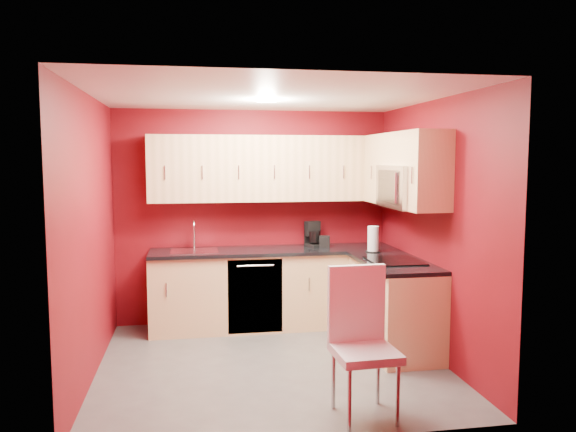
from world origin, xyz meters
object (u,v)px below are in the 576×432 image
object	(u,v)px
microwave	(407,187)
napkin_holder	(325,242)
paper_towel	(373,239)
sink	(194,248)
dining_chair	(365,344)
coffee_maker	(315,234)

from	to	relation	value
microwave	napkin_holder	xyz separation A→B (m)	(-0.60, 1.01, -0.68)
napkin_holder	paper_towel	xyz separation A→B (m)	(0.45, -0.41, 0.08)
sink	microwave	bearing A→B (deg)	-25.60
napkin_holder	dining_chair	xyz separation A→B (m)	(-0.27, -2.41, -0.41)
coffee_maker	paper_towel	size ratio (longest dim) A/B	1.02
coffee_maker	paper_towel	distance (m)	0.75
microwave	dining_chair	xyz separation A→B (m)	(-0.86, -1.40, -1.10)
microwave	sink	world-z (taller)	microwave
microwave	coffee_maker	world-z (taller)	microwave
sink	coffee_maker	bearing A→B (deg)	4.44
coffee_maker	dining_chair	size ratio (longest dim) A/B	0.26
microwave	napkin_holder	distance (m)	1.36
paper_towel	dining_chair	world-z (taller)	paper_towel
coffee_maker	napkin_holder	world-z (taller)	coffee_maker
coffee_maker	paper_towel	world-z (taller)	coffee_maker
sink	paper_towel	distance (m)	1.99
dining_chair	sink	bearing A→B (deg)	114.68
sink	dining_chair	distance (m)	2.73
sink	coffee_maker	world-z (taller)	sink
microwave	dining_chair	world-z (taller)	microwave
sink	napkin_holder	world-z (taller)	sink
sink	napkin_holder	distance (m)	1.50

